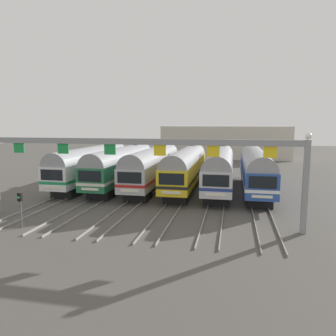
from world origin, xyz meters
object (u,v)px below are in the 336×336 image
Objects in this scene: commuter_train_green at (122,164)px; yard_signal_mast at (20,203)px; commuter_train_yellow at (186,166)px; catenary_gantry at (135,154)px; commuter_train_white at (92,164)px; commuter_train_stainless at (153,165)px; commuter_train_blue at (256,168)px; commuter_train_silver at (220,167)px.

commuter_train_green reaches higher than yard_signal_mast.
catenary_gantry reaches higher than commuter_train_yellow.
catenary_gantry reaches higher than commuter_train_white.
commuter_train_white is 0.73× the size of catenary_gantry.
commuter_train_yellow is at bearing 0.06° from commuter_train_stainless.
commuter_train_green is 1.00× the size of commuter_train_yellow.
catenary_gantry reaches higher than commuter_train_stainless.
commuter_train_blue is (11.68, 0.00, 0.00)m from commuter_train_stainless.
catenary_gantry is at bearing -54.21° from commuter_train_white.
commuter_train_white and commuter_train_yellow have the same top height.
catenary_gantry is at bearing -113.39° from commuter_train_silver.
commuter_train_silver is at bearing 0.03° from commuter_train_stainless.
commuter_train_yellow reaches higher than commuter_train_stainless.
catenary_gantry reaches higher than commuter_train_blue.
commuter_train_silver is at bearing 0.00° from commuter_train_yellow.
commuter_train_blue is 24.00m from yard_signal_mast.
yard_signal_mast is at bearing -120.70° from commuter_train_yellow.
commuter_train_green is 16.53m from yard_signal_mast.
commuter_train_green reaches higher than commuter_train_blue.
commuter_train_stainless and commuter_train_blue have the same top height.
catenary_gantry is at bearing -81.79° from commuter_train_stainless.
commuter_train_green is at bearing 113.39° from catenary_gantry.
commuter_train_blue is 6.80× the size of yard_signal_mast.
commuter_train_stainless is 1.00× the size of commuter_train_blue.
commuter_train_yellow reaches higher than commuter_train_blue.
commuter_train_blue is (15.57, -0.00, -0.00)m from commuter_train_green.
commuter_train_white is at bearing 179.99° from commuter_train_blue.
commuter_train_green is 1.00× the size of commuter_train_blue.
yard_signal_mast is (-5.84, -16.39, -0.82)m from commuter_train_stainless.
commuter_train_green is at bearing 83.23° from yard_signal_mast.
commuter_train_stainless is 6.80× the size of yard_signal_mast.
commuter_train_stainless is 1.00× the size of commuter_train_yellow.
commuter_train_yellow is 1.00× the size of commuter_train_silver.
commuter_train_white is 1.00× the size of commuter_train_blue.
commuter_train_silver reaches higher than commuter_train_stainless.
commuter_train_silver is 0.73× the size of catenary_gantry.
commuter_train_yellow is 13.89m from catenary_gantry.
commuter_train_stainless is at bearing -0.03° from commuter_train_white.
commuter_train_stainless is 3.89m from commuter_train_yellow.
commuter_train_blue is (7.79, -0.00, -0.00)m from commuter_train_yellow.
commuter_train_green and commuter_train_yellow have the same top height.
catenary_gantry reaches higher than commuter_train_green.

